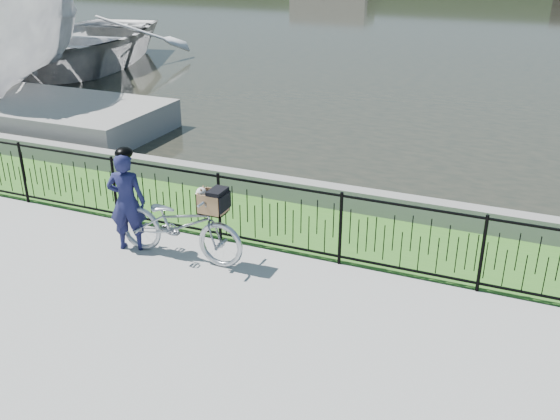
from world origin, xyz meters
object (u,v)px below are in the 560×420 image
at_px(cyclist, 127,200).
at_px(boat_far, 72,42).
at_px(boat_near, 13,25).
at_px(bicycle_rig, 180,224).

distance_m(cyclist, boat_far, 15.07).
bearing_deg(boat_near, bicycle_rig, -36.01).
relative_size(bicycle_rig, boat_far, 0.20).
bearing_deg(boat_far, boat_near, -73.71).
bearing_deg(bicycle_rig, cyclist, -177.01).
bearing_deg(bicycle_rig, boat_far, 135.43).
height_order(bicycle_rig, boat_far, boat_far).
xyz_separation_m(boat_near, boat_far, (-1.07, 3.66, -1.09)).
distance_m(bicycle_rig, cyclist, 0.94).
distance_m(boat_near, boat_far, 3.97).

